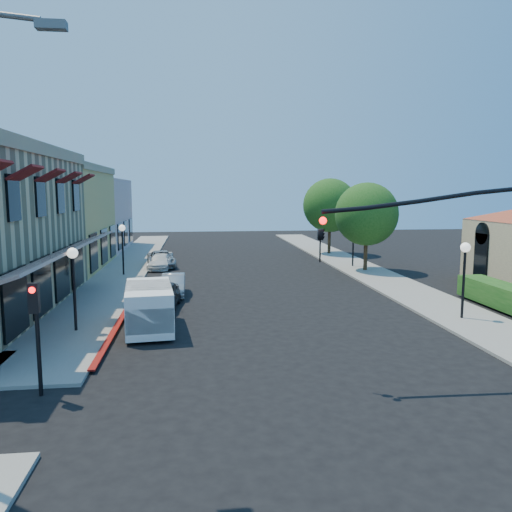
{
  "coord_description": "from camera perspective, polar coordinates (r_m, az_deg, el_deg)",
  "views": [
    {
      "loc": [
        -3.49,
        -12.89,
        5.86
      ],
      "look_at": [
        -0.49,
        11.87,
        2.6
      ],
      "focal_mm": 35.0,
      "sensor_mm": 36.0,
      "label": 1
    }
  ],
  "objects": [
    {
      "name": "signal_mast_arm",
      "position": [
        17.25,
        25.96,
        0.79
      ],
      "size": [
        8.01,
        0.39,
        6.0
      ],
      "color": "black",
      "rests_on": "ground"
    },
    {
      "name": "lamppost_left_far",
      "position": [
        35.39,
        -15.03,
        2.13
      ],
      "size": [
        0.44,
        0.44,
        3.57
      ],
      "color": "black",
      "rests_on": "ground"
    },
    {
      "name": "sidewalk_left",
      "position": [
        40.65,
        -14.27,
        -0.99
      ],
      "size": [
        3.5,
        50.0,
        0.12
      ],
      "primitive_type": "cube",
      "color": "gray",
      "rests_on": "ground"
    },
    {
      "name": "street_tree_a",
      "position": [
        37.03,
        12.53,
        4.69
      ],
      "size": [
        4.56,
        4.56,
        6.48
      ],
      "color": "#332014",
      "rests_on": "ground"
    },
    {
      "name": "white_van",
      "position": [
        21.52,
        -12.13,
        -5.49
      ],
      "size": [
        2.29,
        4.47,
        1.91
      ],
      "color": "white",
      "rests_on": "ground"
    },
    {
      "name": "yellow_stucco_building",
      "position": [
        40.75,
        -24.09,
        3.9
      ],
      "size": [
        10.0,
        12.0,
        7.6
      ],
      "primitive_type": "cube",
      "color": "tan",
      "rests_on": "ground"
    },
    {
      "name": "parked_car_a",
      "position": [
        25.49,
        -10.62,
        -4.48
      ],
      "size": [
        1.87,
        3.95,
        1.3
      ],
      "primitive_type": "imported",
      "rotation": [
        0.0,
        0.0,
        -0.09
      ],
      "color": "black",
      "rests_on": "ground"
    },
    {
      "name": "parked_car_d",
      "position": [
        39.34,
        -10.79,
        -0.34
      ],
      "size": [
        2.55,
        4.67,
        1.24
      ],
      "primitive_type": "imported",
      "rotation": [
        0.0,
        0.0,
        0.11
      ],
      "color": "#989B9D",
      "rests_on": "ground"
    },
    {
      "name": "parked_car_c",
      "position": [
        38.36,
        -10.89,
        -0.64
      ],
      "size": [
        1.89,
        3.94,
        1.11
      ],
      "primitive_type": "imported",
      "rotation": [
        0.0,
        0.0,
        -0.09
      ],
      "color": "silver",
      "rests_on": "ground"
    },
    {
      "name": "lamppost_left_near",
      "position": [
        21.71,
        -20.17,
        -1.29
      ],
      "size": [
        0.44,
        0.44,
        3.57
      ],
      "color": "black",
      "rests_on": "ground"
    },
    {
      "name": "curb_red_strip",
      "position": [
        21.96,
        -15.74,
        -8.32
      ],
      "size": [
        0.25,
        10.0,
        0.06
      ],
      "primitive_type": "cube",
      "color": "maroon",
      "rests_on": "ground"
    },
    {
      "name": "pink_stucco_building",
      "position": [
        52.34,
        -20.23,
        4.4
      ],
      "size": [
        10.0,
        12.0,
        7.0
      ],
      "primitive_type": "cube",
      "color": "#D5A5A1",
      "rests_on": "ground"
    },
    {
      "name": "secondary_signal",
      "position": [
        15.4,
        -23.87,
        -6.5
      ],
      "size": [
        0.28,
        0.42,
        3.32
      ],
      "color": "black",
      "rests_on": "ground"
    },
    {
      "name": "sidewalk_right",
      "position": [
        42.13,
        10.06,
        -0.58
      ],
      "size": [
        3.5,
        50.0,
        0.12
      ],
      "primitive_type": "cube",
      "color": "gray",
      "rests_on": "ground"
    },
    {
      "name": "ground",
      "position": [
        14.58,
        7.87,
        -16.32
      ],
      "size": [
        120.0,
        120.0,
        0.0
      ],
      "primitive_type": "plane",
      "color": "black",
      "rests_on": "ground"
    },
    {
      "name": "street_tree_b",
      "position": [
        46.56,
        8.44,
        5.75
      ],
      "size": [
        4.94,
        4.94,
        7.02
      ],
      "color": "#332014",
      "rests_on": "ground"
    },
    {
      "name": "parked_car_b",
      "position": [
        28.45,
        -9.44,
        -3.3
      ],
      "size": [
        1.29,
        3.67,
        1.21
      ],
      "primitive_type": "imported",
      "rotation": [
        0.0,
        0.0,
        0.0
      ],
      "color": "#9B9D9F",
      "rests_on": "ground"
    },
    {
      "name": "lamppost_right_near",
      "position": [
        24.29,
        22.75,
        -0.53
      ],
      "size": [
        0.44,
        0.44,
        3.57
      ],
      "color": "black",
      "rests_on": "ground"
    },
    {
      "name": "lamppost_right_far",
      "position": [
        38.92,
        11.08,
        2.7
      ],
      "size": [
        0.44,
        0.44,
        3.57
      ],
      "color": "black",
      "rests_on": "ground"
    }
  ]
}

